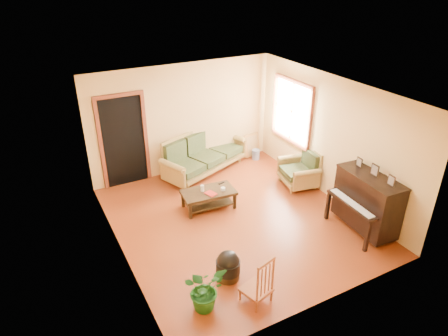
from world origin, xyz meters
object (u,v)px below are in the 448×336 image
piano (367,203)px  ceramic_crock (256,154)px  red_chair (256,279)px  sofa (205,153)px  armchair (298,168)px  coffee_table (209,199)px  potted_plant (204,289)px  footstool (228,268)px

piano → ceramic_crock: piano is taller
ceramic_crock → red_chair: bearing=-122.1°
ceramic_crock → sofa: bearing=179.8°
armchair → red_chair: size_ratio=1.03×
sofa → piano: (1.62, -3.57, 0.09)m
coffee_table → piano: bearing=-42.0°
piano → potted_plant: size_ratio=1.93×
sofa → ceramic_crock: bearing=-21.8°
piano → red_chair: size_ratio=1.54×
coffee_table → armchair: (2.21, -0.10, 0.23)m
sofa → footstool: (-1.29, -3.53, -0.29)m
coffee_table → potted_plant: 2.70m
red_chair → ceramic_crock: bearing=42.1°
sofa → coffee_table: 1.67m
coffee_table → armchair: 2.22m
armchair → footstool: bearing=-135.9°
piano → ceramic_crock: bearing=96.9°
red_chair → sofa: bearing=58.7°
armchair → footstool: (-2.85, -1.92, -0.24)m
armchair → piano: bearing=-77.9°
coffee_table → ceramic_crock: coffee_table is taller
red_chair → potted_plant: (-0.73, 0.25, -0.08)m
piano → ceramic_crock: 3.59m
ceramic_crock → potted_plant: potted_plant is taller
piano → ceramic_crock: (-0.18, 3.56, -0.44)m
footstool → red_chair: (0.13, -0.63, 0.23)m
coffee_table → piano: piano is taller
potted_plant → armchair: bearing=33.7°
piano → footstool: (-2.92, 0.03, -0.38)m
piano → footstool: bearing=-176.6°
red_chair → potted_plant: red_chair is taller
piano → sofa: bearing=118.5°
red_chair → ceramic_crock: (2.61, 4.15, -0.29)m
armchair → ceramic_crock: size_ratio=3.37×
sofa → red_chair: size_ratio=2.67×
piano → footstool: size_ratio=3.27×
coffee_table → piano: (2.28, -2.05, 0.37)m
armchair → red_chair: armchair is taller
sofa → armchair: (1.56, -1.61, -0.05)m
footstool → ceramic_crock: size_ratio=1.55×
piano → potted_plant: piano is taller
piano → armchair: bearing=96.0°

